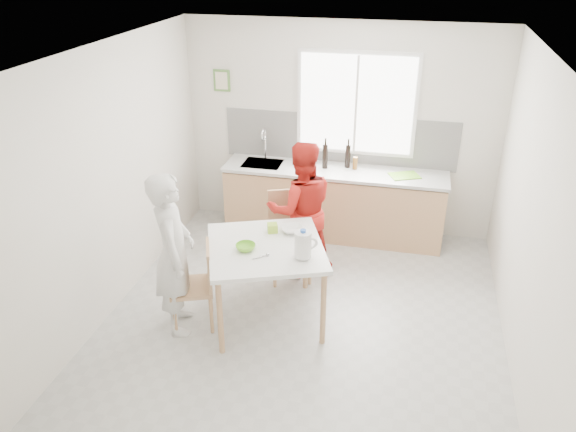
% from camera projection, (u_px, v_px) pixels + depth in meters
% --- Properties ---
extents(ground, '(4.50, 4.50, 0.00)m').
position_uv_depth(ground, '(302.00, 320.00, 5.81)').
color(ground, '#B7B7B2').
rests_on(ground, ground).
extents(room_shell, '(4.50, 4.50, 4.50)m').
position_uv_depth(room_shell, '(305.00, 173.00, 5.07)').
color(room_shell, silver).
rests_on(room_shell, ground).
extents(window, '(1.50, 0.06, 1.30)m').
position_uv_depth(window, '(356.00, 104.00, 6.95)').
color(window, white).
rests_on(window, room_shell).
extents(backsplash, '(3.00, 0.02, 0.65)m').
position_uv_depth(backsplash, '(339.00, 139.00, 7.21)').
color(backsplash, white).
rests_on(backsplash, room_shell).
extents(picture_frame, '(0.22, 0.03, 0.28)m').
position_uv_depth(picture_frame, '(222.00, 81.00, 7.22)').
color(picture_frame, '#57883E').
rests_on(picture_frame, room_shell).
extents(kitchen_counter, '(2.84, 0.64, 1.37)m').
position_uv_depth(kitchen_counter, '(333.00, 205.00, 7.32)').
color(kitchen_counter, tan).
rests_on(kitchen_counter, ground).
extents(dining_table, '(1.44, 1.44, 0.85)m').
position_uv_depth(dining_table, '(266.00, 254.00, 5.53)').
color(dining_table, white).
rests_on(dining_table, ground).
extents(chair_left, '(0.53, 0.53, 0.89)m').
position_uv_depth(chair_left, '(198.00, 282.00, 5.56)').
color(chair_left, tan).
rests_on(chair_left, ground).
extents(chair_far, '(0.61, 0.61, 1.01)m').
position_uv_depth(chair_far, '(289.00, 231.00, 6.40)').
color(chair_far, tan).
rests_on(chair_far, ground).
extents(person_white, '(0.60, 0.71, 1.67)m').
position_uv_depth(person_white, '(174.00, 254.00, 5.38)').
color(person_white, silver).
rests_on(person_white, ground).
extents(person_red, '(0.95, 0.85, 1.61)m').
position_uv_depth(person_red, '(301.00, 210.00, 6.32)').
color(person_red, red).
rests_on(person_red, ground).
extents(bowl_green, '(0.25, 0.25, 0.06)m').
position_uv_depth(bowl_green, '(246.00, 247.00, 5.40)').
color(bowl_green, '#75C82E').
rests_on(bowl_green, dining_table).
extents(bowl_white, '(0.29, 0.29, 0.05)m').
position_uv_depth(bowl_white, '(292.00, 229.00, 5.73)').
color(bowl_white, white).
rests_on(bowl_white, dining_table).
extents(milk_jug, '(0.22, 0.16, 0.28)m').
position_uv_depth(milk_jug, '(303.00, 244.00, 5.21)').
color(milk_jug, white).
rests_on(milk_jug, dining_table).
extents(green_box, '(0.13, 0.13, 0.09)m').
position_uv_depth(green_box, '(272.00, 228.00, 5.73)').
color(green_box, '#9BCB2E').
rests_on(green_box, dining_table).
extents(spoon, '(0.13, 0.11, 0.01)m').
position_uv_depth(spoon, '(260.00, 257.00, 5.28)').
color(spoon, '#A5A5AA').
rests_on(spoon, dining_table).
extents(cutting_board, '(0.42, 0.37, 0.01)m').
position_uv_depth(cutting_board, '(404.00, 176.00, 6.90)').
color(cutting_board, '#79CA2E').
rests_on(cutting_board, kitchen_counter).
extents(wine_bottle_a, '(0.07, 0.07, 0.32)m').
position_uv_depth(wine_bottle_a, '(325.00, 156.00, 7.07)').
color(wine_bottle_a, black).
rests_on(wine_bottle_a, kitchen_counter).
extents(wine_bottle_b, '(0.07, 0.07, 0.30)m').
position_uv_depth(wine_bottle_b, '(348.00, 156.00, 7.10)').
color(wine_bottle_b, black).
rests_on(wine_bottle_b, kitchen_counter).
extents(jar_amber, '(0.06, 0.06, 0.16)m').
position_uv_depth(jar_amber, '(355.00, 163.00, 7.08)').
color(jar_amber, brown).
rests_on(jar_amber, kitchen_counter).
extents(soap_bottle, '(0.09, 0.09, 0.17)m').
position_uv_depth(soap_bottle, '(299.00, 158.00, 7.22)').
color(soap_bottle, '#999999').
rests_on(soap_bottle, kitchen_counter).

